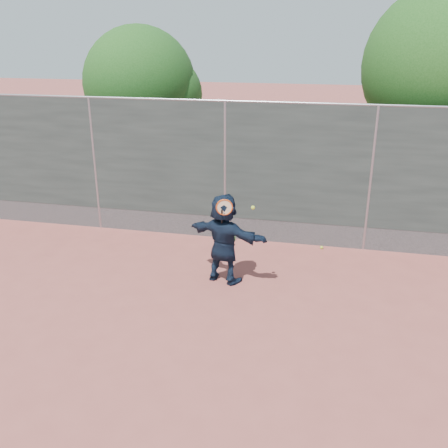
# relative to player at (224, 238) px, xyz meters

# --- Properties ---
(ground) EXTENTS (80.00, 80.00, 0.00)m
(ground) POSITION_rel_player_xyz_m (-0.41, -1.48, -0.84)
(ground) COLOR #9E4C42
(ground) RESTS_ON ground
(player) EXTENTS (1.63, 0.96, 1.67)m
(player) POSITION_rel_player_xyz_m (0.00, 0.00, 0.00)
(player) COLOR #121F33
(player) RESTS_ON ground
(ball_ground) EXTENTS (0.07, 0.07, 0.07)m
(ball_ground) POSITION_rel_player_xyz_m (1.73, 1.83, -0.80)
(ball_ground) COLOR #B4D02E
(ball_ground) RESTS_ON ground
(fence) EXTENTS (20.00, 0.06, 3.03)m
(fence) POSITION_rel_player_xyz_m (-0.41, 2.02, 0.74)
(fence) COLOR #38423D
(fence) RESTS_ON ground
(swing_action) EXTENTS (0.68, 0.16, 0.51)m
(swing_action) POSITION_rel_player_xyz_m (0.10, -0.20, 0.65)
(swing_action) COLOR #C64612
(swing_action) RESTS_ON ground
(tree_left) EXTENTS (3.15, 3.00, 4.53)m
(tree_left) POSITION_rel_player_xyz_m (-3.26, 5.07, 2.10)
(tree_left) COLOR #382314
(tree_left) RESTS_ON ground
(weed_clump) EXTENTS (0.68, 0.07, 0.30)m
(weed_clump) POSITION_rel_player_xyz_m (-0.12, 1.90, -0.70)
(weed_clump) COLOR #387226
(weed_clump) RESTS_ON ground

